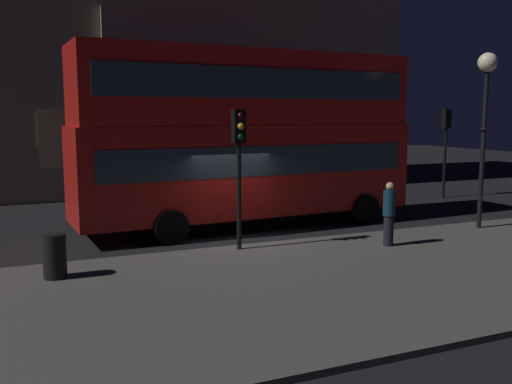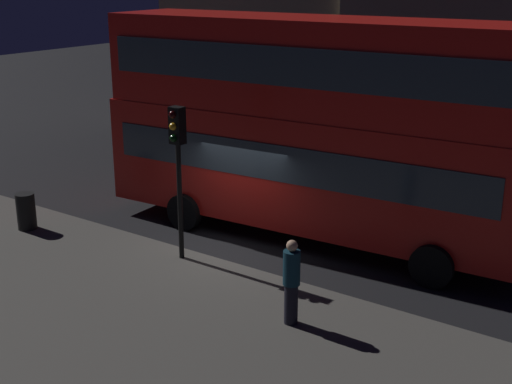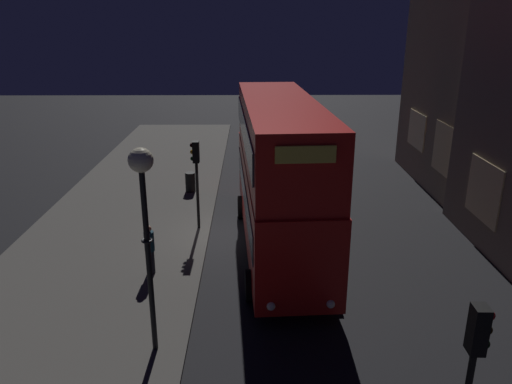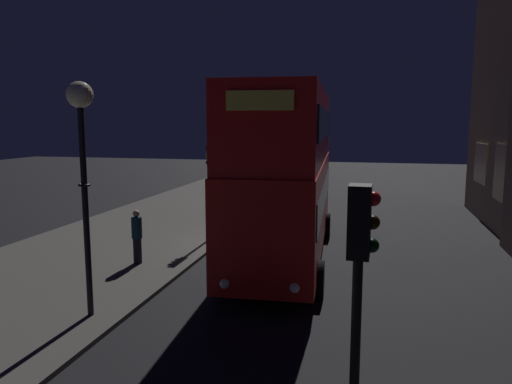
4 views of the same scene
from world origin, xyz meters
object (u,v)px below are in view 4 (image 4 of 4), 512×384
at_px(street_lamp, 82,134).
at_px(litter_bin, 226,205).
at_px(traffic_light_near_kerb, 211,171).
at_px(pedestrian, 137,236).
at_px(double_decker_bus, 287,167).
at_px(traffic_light_far_side, 359,278).

relative_size(street_lamp, litter_bin, 5.53).
xyz_separation_m(traffic_light_near_kerb, pedestrian, (3.86, -1.21, -1.74)).
height_order(double_decker_bus, pedestrian, double_decker_bus).
distance_m(traffic_light_near_kerb, litter_bin, 5.18).
xyz_separation_m(double_decker_bus, litter_bin, (-6.22, -4.07, -2.50)).
xyz_separation_m(pedestrian, litter_bin, (-8.50, 0.36, -0.41)).
height_order(street_lamp, pedestrian, street_lamp).
relative_size(traffic_light_far_side, street_lamp, 0.73).
xyz_separation_m(traffic_light_far_side, street_lamp, (-4.10, -6.21, 1.53)).
distance_m(traffic_light_near_kerb, pedestrian, 4.40).
height_order(traffic_light_far_side, litter_bin, traffic_light_far_side).
height_order(traffic_light_near_kerb, pedestrian, traffic_light_near_kerb).
bearing_deg(traffic_light_near_kerb, double_decker_bus, 63.66).
bearing_deg(double_decker_bus, pedestrian, -66.11).
height_order(double_decker_bus, traffic_light_far_side, double_decker_bus).
bearing_deg(double_decker_bus, traffic_light_far_side, 10.87).
distance_m(double_decker_bus, traffic_light_far_side, 10.82).
bearing_deg(litter_bin, pedestrian, -2.40).
xyz_separation_m(street_lamp, litter_bin, (-12.61, -0.53, -3.74)).
xyz_separation_m(double_decker_bus, street_lamp, (6.39, -3.55, 1.23)).
xyz_separation_m(street_lamp, pedestrian, (-4.11, -0.88, -3.33)).
height_order(traffic_light_near_kerb, street_lamp, street_lamp).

